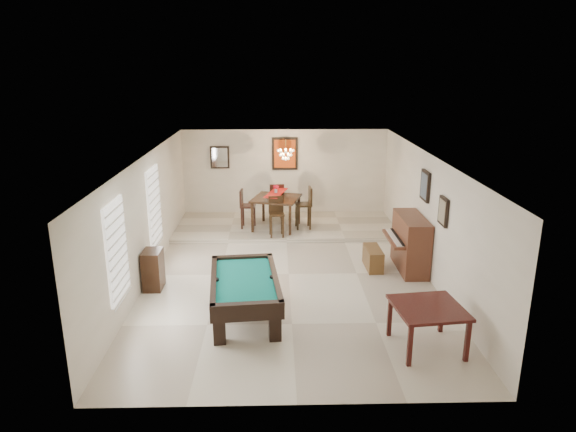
{
  "coord_description": "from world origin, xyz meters",
  "views": [
    {
      "loc": [
        -0.27,
        -10.41,
        4.44
      ],
      "look_at": [
        0.0,
        0.6,
        1.15
      ],
      "focal_mm": 32.0,
      "sensor_mm": 36.0,
      "label": 1
    }
  ],
  "objects_px": {
    "pool_table": "(245,298)",
    "dining_chair_north": "(276,202)",
    "upright_piano": "(404,243)",
    "dining_chair_south": "(277,217)",
    "apothecary_chest": "(153,270)",
    "flower_vase": "(276,189)",
    "dining_table": "(276,211)",
    "square_table": "(427,327)",
    "chandelier": "(286,151)",
    "piano_bench": "(373,258)",
    "dining_chair_east": "(303,208)",
    "dining_chair_west": "(248,209)"
  },
  "relations": [
    {
      "from": "apothecary_chest",
      "to": "flower_vase",
      "type": "bearing_deg",
      "value": 55.1
    },
    {
      "from": "apothecary_chest",
      "to": "dining_chair_north",
      "type": "height_order",
      "value": "dining_chair_north"
    },
    {
      "from": "piano_bench",
      "to": "dining_table",
      "type": "relative_size",
      "value": 0.71
    },
    {
      "from": "dining_chair_east",
      "to": "chandelier",
      "type": "relative_size",
      "value": 1.9
    },
    {
      "from": "dining_chair_west",
      "to": "dining_table",
      "type": "bearing_deg",
      "value": -89.11
    },
    {
      "from": "dining_table",
      "to": "dining_chair_north",
      "type": "distance_m",
      "value": 0.74
    },
    {
      "from": "pool_table",
      "to": "dining_chair_south",
      "type": "bearing_deg",
      "value": 76.43
    },
    {
      "from": "piano_bench",
      "to": "dining_chair_north",
      "type": "bearing_deg",
      "value": 122.79
    },
    {
      "from": "dining_table",
      "to": "dining_chair_north",
      "type": "xyz_separation_m",
      "value": [
        0.0,
        0.73,
        0.05
      ]
    },
    {
      "from": "square_table",
      "to": "dining_table",
      "type": "xyz_separation_m",
      "value": [
        -2.41,
        6.02,
        0.24
      ]
    },
    {
      "from": "flower_vase",
      "to": "dining_chair_north",
      "type": "distance_m",
      "value": 0.91
    },
    {
      "from": "dining_chair_north",
      "to": "pool_table",
      "type": "bearing_deg",
      "value": 77.33
    },
    {
      "from": "piano_bench",
      "to": "dining_table",
      "type": "bearing_deg",
      "value": 129.55
    },
    {
      "from": "dining_table",
      "to": "chandelier",
      "type": "relative_size",
      "value": 1.97
    },
    {
      "from": "pool_table",
      "to": "chandelier",
      "type": "distance_m",
      "value": 5.52
    },
    {
      "from": "piano_bench",
      "to": "flower_vase",
      "type": "bearing_deg",
      "value": 129.55
    },
    {
      "from": "apothecary_chest",
      "to": "dining_chair_north",
      "type": "bearing_deg",
      "value": 59.86
    },
    {
      "from": "flower_vase",
      "to": "chandelier",
      "type": "height_order",
      "value": "chandelier"
    },
    {
      "from": "dining_chair_north",
      "to": "dining_chair_east",
      "type": "distance_m",
      "value": 1.06
    },
    {
      "from": "pool_table",
      "to": "dining_chair_north",
      "type": "relative_size",
      "value": 2.03
    },
    {
      "from": "dining_chair_west",
      "to": "piano_bench",
      "type": "bearing_deg",
      "value": -127.93
    },
    {
      "from": "square_table",
      "to": "chandelier",
      "type": "distance_m",
      "value": 6.89
    },
    {
      "from": "flower_vase",
      "to": "dining_chair_west",
      "type": "bearing_deg",
      "value": 176.43
    },
    {
      "from": "apothecary_chest",
      "to": "chandelier",
      "type": "height_order",
      "value": "chandelier"
    },
    {
      "from": "dining_chair_east",
      "to": "piano_bench",
      "type": "bearing_deg",
      "value": 24.04
    },
    {
      "from": "apothecary_chest",
      "to": "dining_chair_south",
      "type": "bearing_deg",
      "value": 48.96
    },
    {
      "from": "upright_piano",
      "to": "dining_chair_south",
      "type": "relative_size",
      "value": 1.42
    },
    {
      "from": "piano_bench",
      "to": "dining_chair_east",
      "type": "distance_m",
      "value": 3.0
    },
    {
      "from": "dining_table",
      "to": "flower_vase",
      "type": "relative_size",
      "value": 5.31
    },
    {
      "from": "piano_bench",
      "to": "dining_chair_east",
      "type": "bearing_deg",
      "value": 118.99
    },
    {
      "from": "piano_bench",
      "to": "dining_chair_west",
      "type": "distance_m",
      "value": 3.99
    },
    {
      "from": "square_table",
      "to": "piano_bench",
      "type": "xyz_separation_m",
      "value": [
        -0.24,
        3.39,
        -0.13
      ]
    },
    {
      "from": "piano_bench",
      "to": "dining_chair_south",
      "type": "xyz_separation_m",
      "value": [
        -2.16,
        1.93,
        0.4
      ]
    },
    {
      "from": "square_table",
      "to": "dining_chair_north",
      "type": "height_order",
      "value": "dining_chair_north"
    },
    {
      "from": "square_table",
      "to": "piano_bench",
      "type": "distance_m",
      "value": 3.4
    },
    {
      "from": "dining_chair_north",
      "to": "upright_piano",
      "type": "bearing_deg",
      "value": 122.68
    },
    {
      "from": "dining_table",
      "to": "chandelier",
      "type": "bearing_deg",
      "value": 44.13
    },
    {
      "from": "apothecary_chest",
      "to": "flower_vase",
      "type": "distance_m",
      "value": 4.47
    },
    {
      "from": "upright_piano",
      "to": "dining_chair_south",
      "type": "distance_m",
      "value": 3.46
    },
    {
      "from": "pool_table",
      "to": "dining_table",
      "type": "xyz_separation_m",
      "value": [
        0.58,
        4.88,
        0.24
      ]
    },
    {
      "from": "pool_table",
      "to": "piano_bench",
      "type": "xyz_separation_m",
      "value": [
        2.75,
        2.25,
        -0.13
      ]
    },
    {
      "from": "pool_table",
      "to": "dining_chair_east",
      "type": "relative_size",
      "value": 1.93
    },
    {
      "from": "dining_chair_south",
      "to": "dining_chair_north",
      "type": "xyz_separation_m",
      "value": [
        -0.01,
        1.44,
        0.03
      ]
    },
    {
      "from": "pool_table",
      "to": "dining_chair_north",
      "type": "height_order",
      "value": "dining_chair_north"
    },
    {
      "from": "pool_table",
      "to": "chandelier",
      "type": "bearing_deg",
      "value": 75.13
    },
    {
      "from": "dining_table",
      "to": "chandelier",
      "type": "height_order",
      "value": "chandelier"
    },
    {
      "from": "dining_chair_west",
      "to": "dining_chair_east",
      "type": "relative_size",
      "value": 0.92
    },
    {
      "from": "apothecary_chest",
      "to": "piano_bench",
      "type": "bearing_deg",
      "value": 11.74
    },
    {
      "from": "square_table",
      "to": "apothecary_chest",
      "type": "xyz_separation_m",
      "value": [
        -4.93,
        2.42,
        0.04
      ]
    },
    {
      "from": "chandelier",
      "to": "flower_vase",
      "type": "bearing_deg",
      "value": -135.87
    }
  ]
}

